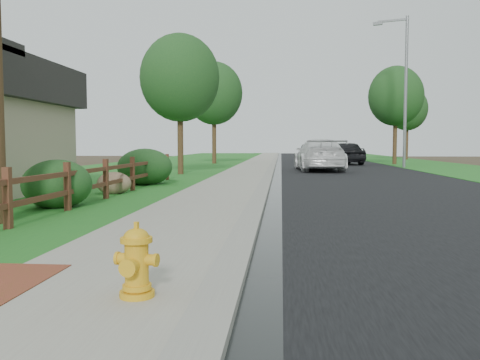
# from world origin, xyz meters

# --- Properties ---
(ground) EXTENTS (120.00, 120.00, 0.00)m
(ground) POSITION_xyz_m (0.00, 0.00, 0.00)
(ground) COLOR #3C3020
(road) EXTENTS (8.00, 90.00, 0.02)m
(road) POSITION_xyz_m (4.60, 35.00, 0.01)
(road) COLOR black
(road) RESTS_ON ground
(curb) EXTENTS (0.40, 90.00, 0.12)m
(curb) POSITION_xyz_m (0.40, 35.00, 0.06)
(curb) COLOR gray
(curb) RESTS_ON ground
(wet_gutter) EXTENTS (0.50, 90.00, 0.00)m
(wet_gutter) POSITION_xyz_m (0.75, 35.00, 0.02)
(wet_gutter) COLOR black
(wet_gutter) RESTS_ON road
(sidewalk) EXTENTS (2.20, 90.00, 0.10)m
(sidewalk) POSITION_xyz_m (-0.90, 35.00, 0.05)
(sidewalk) COLOR gray
(sidewalk) RESTS_ON ground
(grass_strip) EXTENTS (1.60, 90.00, 0.06)m
(grass_strip) POSITION_xyz_m (-2.80, 35.00, 0.03)
(grass_strip) COLOR #1B6020
(grass_strip) RESTS_ON ground
(lawn_near) EXTENTS (9.00, 90.00, 0.04)m
(lawn_near) POSITION_xyz_m (-8.00, 35.00, 0.02)
(lawn_near) COLOR #1B6020
(lawn_near) RESTS_ON ground
(verge_far) EXTENTS (6.00, 90.00, 0.04)m
(verge_far) POSITION_xyz_m (11.50, 35.00, 0.02)
(verge_far) COLOR #1B6020
(verge_far) RESTS_ON ground
(ranch_fence) EXTENTS (0.12, 16.92, 1.10)m
(ranch_fence) POSITION_xyz_m (-3.60, 6.40, 0.62)
(ranch_fence) COLOR #4A2618
(ranch_fence) RESTS_ON ground
(fire_hydrant) EXTENTS (0.45, 0.36, 0.68)m
(fire_hydrant) POSITION_xyz_m (-0.32, -0.91, 0.41)
(fire_hydrant) COLOR gold
(fire_hydrant) RESTS_ON sidewalk
(white_suv) EXTENTS (2.78, 6.12, 1.74)m
(white_suv) POSITION_xyz_m (3.10, 23.34, 0.89)
(white_suv) COLOR silver
(white_suv) RESTS_ON road
(dark_car_mid) EXTENTS (2.85, 5.26, 1.70)m
(dark_car_mid) POSITION_xyz_m (5.63, 32.71, 0.87)
(dark_car_mid) COLOR black
(dark_car_mid) RESTS_ON road
(dark_car_far) EXTENTS (2.10, 4.60, 1.46)m
(dark_car_far) POSITION_xyz_m (3.69, 39.12, 0.75)
(dark_car_far) COLOR black
(dark_car_far) RESTS_ON road
(streetlight) EXTENTS (2.11, 0.87, 9.42)m
(streetlight) POSITION_xyz_m (8.53, 27.39, 5.33)
(streetlight) COLOR gray
(streetlight) RESTS_ON ground
(boulder) EXTENTS (1.09, 0.87, 0.68)m
(boulder) POSITION_xyz_m (-3.90, 9.14, 0.34)
(boulder) COLOR brown
(boulder) RESTS_ON ground
(shrub_c) EXTENTS (1.73, 1.73, 1.13)m
(shrub_c) POSITION_xyz_m (-4.15, 5.91, 0.57)
(shrub_c) COLOR #163E1B
(shrub_c) RESTS_ON ground
(shrub_d) EXTENTS (2.17, 2.17, 1.34)m
(shrub_d) POSITION_xyz_m (-3.90, 12.54, 0.67)
(shrub_d) COLOR #163E1B
(shrub_d) RESTS_ON ground
(tree_near_left) EXTENTS (3.83, 3.83, 6.78)m
(tree_near_left) POSITION_xyz_m (-3.90, 19.03, 4.67)
(tree_near_left) COLOR #3D2F19
(tree_near_left) RESTS_ON ground
(tree_mid_left) EXTENTS (4.31, 4.31, 7.70)m
(tree_mid_left) POSITION_xyz_m (-4.09, 32.95, 5.32)
(tree_mid_left) COLOR #3D2F19
(tree_mid_left) RESTS_ON ground
(tree_mid_right) EXTENTS (3.97, 3.97, 7.20)m
(tree_mid_right) POSITION_xyz_m (9.30, 32.79, 5.00)
(tree_mid_right) COLOR #3D2F19
(tree_mid_right) RESTS_ON ground
(tree_far_right) EXTENTS (3.79, 3.79, 6.99)m
(tree_far_right) POSITION_xyz_m (13.00, 44.66, 4.89)
(tree_far_right) COLOR #3D2F19
(tree_far_right) RESTS_ON ground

